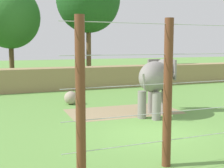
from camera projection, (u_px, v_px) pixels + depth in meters
name	position (u px, v px, depth m)	size (l,w,h in m)	color
ground_plane	(153.00, 134.00, 11.72)	(120.00, 120.00, 0.00)	#609342
dirt_patch	(123.00, 111.00, 15.63)	(5.58, 2.98, 0.01)	#937F5B
embankment_wall	(69.00, 78.00, 23.48)	(36.00, 1.80, 1.65)	#997F56
elephant	(156.00, 79.00, 14.61)	(3.08, 2.86, 2.65)	gray
enrichment_ball	(71.00, 98.00, 17.42)	(0.75, 0.75, 0.75)	gray
cable_fence	(205.00, 91.00, 8.81)	(8.32, 0.24, 4.05)	brown
tree_far_left	(10.00, 17.00, 27.84)	(5.39, 5.39, 8.65)	brown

